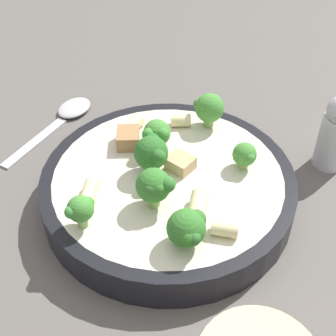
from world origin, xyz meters
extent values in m
plane|color=#5B5651|center=(0.00, 0.00, 0.00)|extent=(2.00, 2.00, 0.00)
cylinder|color=black|center=(0.00, 0.00, 0.02)|extent=(0.25, 0.25, 0.04)
cylinder|color=beige|center=(0.00, 0.00, 0.03)|extent=(0.23, 0.23, 0.01)
torus|color=black|center=(0.00, 0.00, 0.03)|extent=(0.25, 0.25, 0.00)
cylinder|color=#93B766|center=(-0.04, -0.07, 0.04)|extent=(0.01, 0.01, 0.01)
sphere|color=#478E38|center=(-0.04, -0.07, 0.05)|extent=(0.02, 0.02, 0.02)
sphere|color=#448C38|center=(-0.05, -0.06, 0.05)|extent=(0.01, 0.01, 0.01)
sphere|color=#478A37|center=(-0.04, -0.07, 0.05)|extent=(0.01, 0.01, 0.01)
cylinder|color=#93B766|center=(0.00, 0.10, 0.04)|extent=(0.01, 0.01, 0.01)
sphere|color=#478E38|center=(0.00, 0.10, 0.06)|extent=(0.02, 0.02, 0.02)
sphere|color=#458F31|center=(0.00, 0.09, 0.06)|extent=(0.01, 0.01, 0.01)
sphere|color=#42923A|center=(0.00, 0.11, 0.06)|extent=(0.01, 0.01, 0.01)
cylinder|color=#93B766|center=(-0.02, 0.03, 0.04)|extent=(0.01, 0.01, 0.01)
sphere|color=#387A2D|center=(-0.02, 0.03, 0.06)|extent=(0.03, 0.03, 0.03)
sphere|color=#35752F|center=(-0.03, 0.03, 0.06)|extent=(0.01, 0.01, 0.01)
sphere|color=#39692B|center=(-0.03, 0.04, 0.06)|extent=(0.01, 0.01, 0.01)
sphere|color=#37772A|center=(-0.03, 0.04, 0.06)|extent=(0.01, 0.01, 0.01)
cylinder|color=#84AD60|center=(0.02, 0.01, 0.04)|extent=(0.01, 0.01, 0.01)
sphere|color=#2D6B28|center=(0.02, 0.01, 0.06)|extent=(0.03, 0.03, 0.03)
sphere|color=#2A6228|center=(0.02, 0.00, 0.07)|extent=(0.01, 0.01, 0.01)
sphere|color=#296B27|center=(0.02, 0.00, 0.06)|extent=(0.02, 0.02, 0.02)
sphere|color=#2F6B28|center=(0.00, 0.01, 0.07)|extent=(0.01, 0.01, 0.01)
cylinder|color=#93B766|center=(0.04, -0.02, 0.04)|extent=(0.01, 0.01, 0.01)
sphere|color=#478E38|center=(0.04, -0.02, 0.06)|extent=(0.03, 0.03, 0.03)
sphere|color=#458036|center=(0.03, -0.02, 0.06)|extent=(0.01, 0.01, 0.01)
sphere|color=#3F8A37|center=(0.03, -0.02, 0.06)|extent=(0.01, 0.01, 0.01)
sphere|color=#419036|center=(0.04, -0.01, 0.06)|extent=(0.01, 0.01, 0.01)
cylinder|color=#93B766|center=(-0.07, 0.04, 0.04)|extent=(0.01, 0.01, 0.01)
sphere|color=#387A2D|center=(-0.07, 0.04, 0.05)|extent=(0.03, 0.03, 0.03)
sphere|color=#35722A|center=(-0.07, 0.03, 0.06)|extent=(0.02, 0.02, 0.02)
sphere|color=#337A27|center=(-0.08, 0.05, 0.06)|extent=(0.02, 0.02, 0.02)
sphere|color=#336E2F|center=(-0.09, 0.05, 0.06)|extent=(0.01, 0.01, 0.01)
cylinder|color=#84AD60|center=(0.03, -0.09, 0.04)|extent=(0.01, 0.01, 0.01)
sphere|color=#478E38|center=(0.03, -0.09, 0.06)|extent=(0.03, 0.03, 0.03)
sphere|color=#3F8534|center=(0.04, -0.10, 0.06)|extent=(0.01, 0.01, 0.01)
sphere|color=#4A8639|center=(0.04, -0.08, 0.06)|extent=(0.01, 0.01, 0.01)
cylinder|color=beige|center=(-0.05, 0.01, 0.04)|extent=(0.03, 0.03, 0.02)
cylinder|color=beige|center=(0.08, -0.02, 0.04)|extent=(0.02, 0.03, 0.01)
cylinder|color=beige|center=(0.05, -0.06, 0.04)|extent=(0.02, 0.03, 0.01)
cylinder|color=beige|center=(0.02, 0.07, 0.04)|extent=(0.03, 0.03, 0.01)
cylinder|color=beige|center=(-0.09, 0.01, 0.04)|extent=(0.03, 0.02, 0.01)
cube|color=#A87A4C|center=(0.06, 0.00, 0.04)|extent=(0.04, 0.04, 0.02)
cube|color=tan|center=(0.00, -0.02, 0.04)|extent=(0.03, 0.03, 0.01)
cylinder|color=silver|center=(-0.07, -0.17, 0.03)|extent=(0.03, 0.03, 0.06)
cube|color=silver|center=(0.17, 0.06, 0.00)|extent=(0.05, 0.10, 0.01)
ellipsoid|color=silver|center=(0.20, -0.01, 0.01)|extent=(0.05, 0.06, 0.01)
camera|label=1|loc=(-0.25, 0.22, 0.35)|focal=50.00mm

